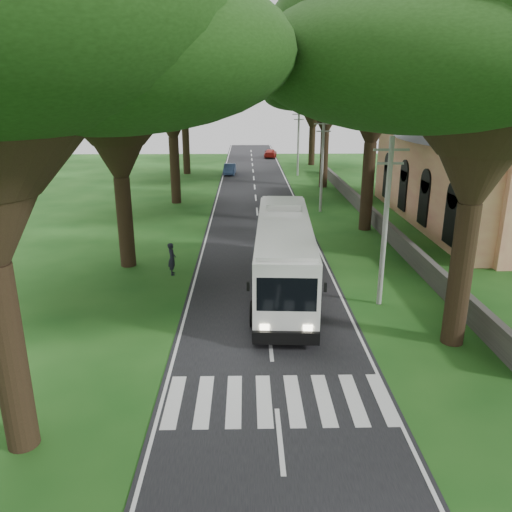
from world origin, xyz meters
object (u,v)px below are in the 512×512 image
object	(u,v)px
pole_near	(386,220)
church	(493,161)
distant_car_c	(270,153)
distant_car_b	(230,169)
pedestrian	(172,259)
pole_mid	(322,163)
coach_bus	(284,253)
pole_far	(298,142)

from	to	relation	value
pole_near	church	bearing A→B (deg)	51.50
distant_car_c	distant_car_b	bearing A→B (deg)	77.31
church	pedestrian	size ratio (longest dim) A/B	12.98
distant_car_b	pole_near	bearing A→B (deg)	-75.79
pole_mid	distant_car_b	bearing A→B (deg)	111.99
pole_near	distant_car_c	bearing A→B (deg)	92.44
pole_near	coach_bus	distance (m)	5.37
pole_far	coach_bus	bearing A→B (deg)	-96.80
pole_near	pole_far	world-z (taller)	same
church	pole_mid	world-z (taller)	church
pole_far	coach_bus	xyz separation A→B (m)	(-4.55, -38.13, -2.15)
pole_near	distant_car_b	size ratio (longest dim) A/B	1.99
pole_mid	pedestrian	bearing A→B (deg)	-124.27
pole_mid	pedestrian	world-z (taller)	pole_mid
pole_far	distant_car_c	size ratio (longest dim) A/B	1.77
church	pedestrian	xyz separation A→B (m)	(-23.01, -11.17, -3.98)
church	pole_mid	bearing A→B (deg)	160.19
pole_far	coach_bus	distance (m)	38.46
church	pole_far	distance (m)	27.41
church	pole_far	size ratio (longest dim) A/B	3.00
coach_bus	pole_near	bearing A→B (deg)	-19.14
pole_mid	pole_far	bearing A→B (deg)	90.00
coach_bus	distant_car_c	distance (m)	56.78
pole_near	distant_car_b	bearing A→B (deg)	101.70
distant_car_c	pole_near	bearing A→B (deg)	98.61
distant_car_c	pole_far	bearing A→B (deg)	103.82
pole_near	distant_car_b	world-z (taller)	pole_near
pole_near	pedestrian	bearing A→B (deg)	157.67
church	pole_mid	size ratio (longest dim) A/B	3.00
pole_mid	distant_car_b	xyz separation A→B (m)	(-8.50, 21.05, -3.49)
distant_car_b	distant_car_c	bearing A→B (deg)	73.65
church	distant_car_c	bearing A→B (deg)	109.04
pole_far	distant_car_b	bearing A→B (deg)	172.98
coach_bus	distant_car_c	size ratio (longest dim) A/B	2.85
distant_car_b	distant_car_c	world-z (taller)	distant_car_b
church	pole_near	size ratio (longest dim) A/B	3.00
pole_near	coach_bus	size ratio (longest dim) A/B	0.62
church	coach_bus	distance (m)	21.94
pole_mid	pedestrian	distance (m)	19.19
pole_mid	pole_far	distance (m)	20.00
coach_bus	distant_car_c	bearing A→B (deg)	91.16
coach_bus	pedestrian	distance (m)	6.69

